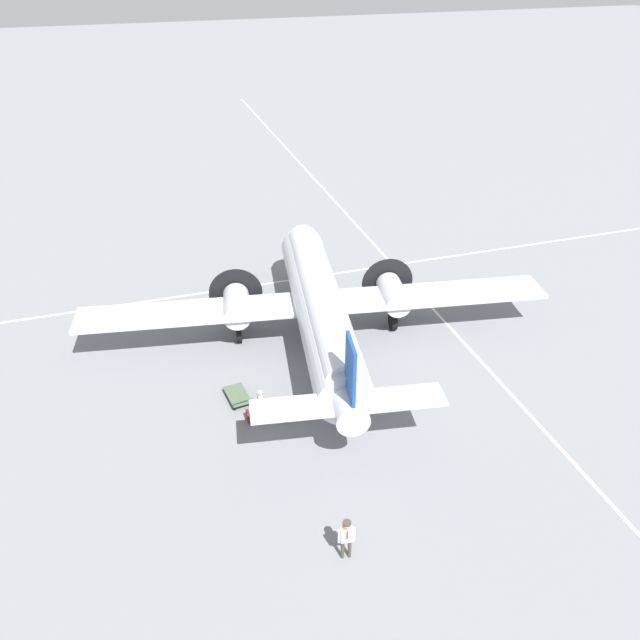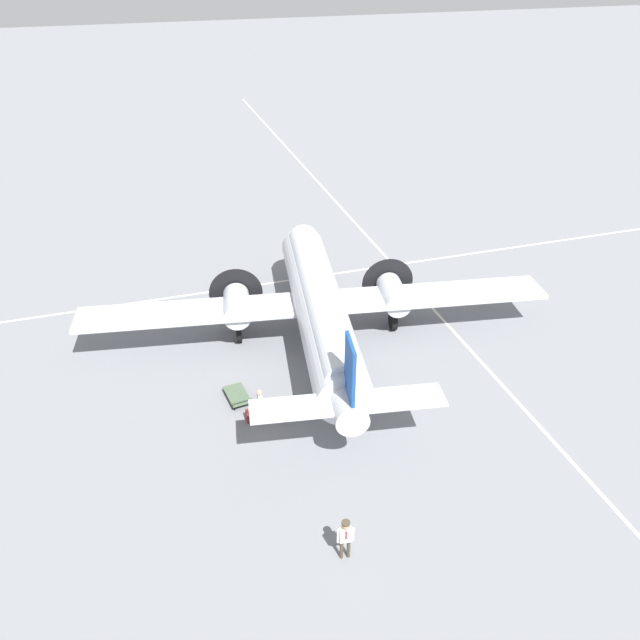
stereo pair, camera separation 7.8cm
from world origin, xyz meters
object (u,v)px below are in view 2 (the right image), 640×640
Objects in this scene: passenger_boarding at (260,402)px; baggage_cart at (237,395)px; suitcase_near_door at (284,415)px; suitcase_upright_spare at (248,416)px; airliner_main at (319,302)px; crew_foreground at (345,535)px.

baggage_cart is at bearing 23.01° from passenger_boarding.
suitcase_near_door is at bearing -105.68° from passenger_boarding.
baggage_cart is at bearing 41.23° from suitcase_near_door.
suitcase_upright_spare is 0.32× the size of baggage_cart.
suitcase_upright_spare is at bearing 145.30° from airliner_main.
airliner_main reaches higher than passenger_boarding.
baggage_cart is (-3.64, 5.27, -2.27)m from airliner_main.
passenger_boarding is 1.01m from suitcase_upright_spare.
suitcase_upright_spare reaches higher than suitcase_near_door.
crew_foreground is 8.02m from suitcase_near_door.
airliner_main is at bearing -40.12° from passenger_boarding.
suitcase_upright_spare is at bearing 76.42° from suitcase_near_door.
passenger_boarding is 2.09m from baggage_cart.
baggage_cart is at bearing 5.99° from suitcase_upright_spare.
passenger_boarding reaches higher than baggage_cart.
passenger_boarding is 1.37m from suitcase_near_door.
crew_foreground is at bearing -167.58° from suitcase_upright_spare.
airliner_main is 6.79m from baggage_cart.
airliner_main is 14.63× the size of passenger_boarding.
baggage_cart is (1.66, 0.17, -0.00)m from suitcase_upright_spare.
suitcase_upright_spare reaches higher than baggage_cart.
airliner_main reaches higher than suitcase_upright_spare.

